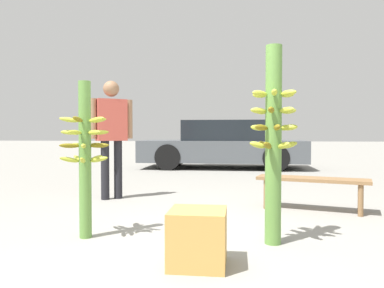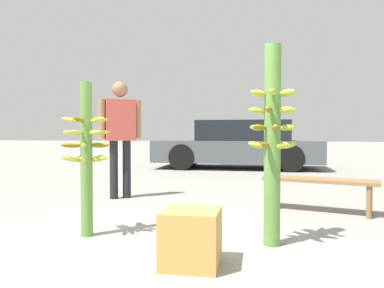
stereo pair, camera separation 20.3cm
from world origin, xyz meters
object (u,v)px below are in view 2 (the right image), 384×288
Objects in this scene: banana_stalk_center at (272,140)px; parked_car at (239,145)px; banana_stalk_left at (86,154)px; market_bench at (320,184)px; vendor_person at (120,128)px; produce_crate at (191,238)px.

parked_car is (-0.67, 6.95, -0.27)m from banana_stalk_center.
market_bench is (2.29, 1.49, -0.42)m from banana_stalk_left.
vendor_person is at bearing 163.73° from parked_car.
banana_stalk_center is 0.39× the size of parked_car.
parked_car is at bearing 90.63° from produce_crate.
vendor_person reaches higher than banana_stalk_left.
vendor_person reaches higher than market_bench.
parked_car reaches higher than produce_crate.
parked_car is 10.82× the size of produce_crate.
banana_stalk_center reaches higher than parked_car.
parked_car is (-1.28, 5.48, 0.29)m from market_bench.
banana_stalk_left is 0.84× the size of banana_stalk_center.
banana_stalk_center is 4.20× the size of produce_crate.
banana_stalk_left is 3.52× the size of produce_crate.
banana_stalk_center is at bearing -95.92° from market_bench.
banana_stalk_left reaches higher than market_bench.
banana_stalk_left is at bearing 171.57° from parked_car.
produce_crate is at bearing -134.15° from banana_stalk_center.
parked_car is at bearing 95.51° from banana_stalk_center.
vendor_person is (-2.11, 1.95, 0.13)m from banana_stalk_center.
market_bench is 5.63m from parked_car.
vendor_person is 5.22m from parked_car.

